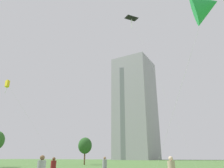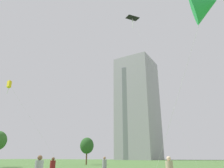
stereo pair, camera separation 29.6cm
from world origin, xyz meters
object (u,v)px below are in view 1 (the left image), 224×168
(person_standing_4, at_px, (105,166))
(distant_highrise_1, at_px, (136,114))
(distant_highrise_0, at_px, (135,107))
(person_standing_5, at_px, (53,168))
(kite_flying_2, at_px, (7,84))
(kite_flying_0, at_px, (132,19))
(kite_flying_1, at_px, (206,6))
(park_tree_0, at_px, (85,146))

(person_standing_4, relative_size, distant_highrise_1, 0.03)
(distant_highrise_0, bearing_deg, person_standing_5, -69.46)
(kite_flying_2, bearing_deg, distant_highrise_1, 90.88)
(kite_flying_0, height_order, kite_flying_2, kite_flying_0)
(kite_flying_1, height_order, park_tree_0, kite_flying_1)
(person_standing_5, bearing_deg, park_tree_0, -150.79)
(person_standing_5, bearing_deg, person_standing_4, 159.74)
(kite_flying_0, relative_size, distant_highrise_1, 0.51)
(person_standing_5, height_order, kite_flying_0, kite_flying_0)
(person_standing_5, bearing_deg, kite_flying_0, -177.01)
(kite_flying_1, bearing_deg, person_standing_4, 163.73)
(park_tree_0, xyz_separation_m, distant_highrise_1, (-8.30, 88.29, 24.80))
(distant_highrise_1, bearing_deg, park_tree_0, -92.15)
(person_standing_4, height_order, distant_highrise_1, distant_highrise_1)
(person_standing_4, xyz_separation_m, kite_flying_0, (-1.26, 17.25, 27.95))
(distant_highrise_0, bearing_deg, person_standing_4, -68.01)
(person_standing_4, distance_m, kite_flying_1, 15.84)
(kite_flying_2, relative_size, distant_highrise_1, 0.27)
(person_standing_4, distance_m, distant_highrise_0, 122.38)
(kite_flying_0, relative_size, kite_flying_2, 1.92)
(kite_flying_1, height_order, kite_flying_2, kite_flying_2)
(park_tree_0, bearing_deg, kite_flying_2, -108.86)
(person_standing_5, xyz_separation_m, kite_flying_2, (-21.33, 13.81, 13.56))
(park_tree_0, bearing_deg, person_standing_5, -66.20)
(kite_flying_2, distance_m, distant_highrise_0, 107.75)
(person_standing_5, bearing_deg, kite_flying_2, -117.52)
(person_standing_5, distance_m, park_tree_0, 36.53)
(kite_flying_2, bearing_deg, person_standing_5, -32.93)
(park_tree_0, height_order, distant_highrise_1, distant_highrise_1)
(kite_flying_0, bearing_deg, distant_highrise_1, 103.47)
(person_standing_4, relative_size, kite_flying_0, 0.06)
(person_standing_4, height_order, kite_flying_0, kite_flying_0)
(person_standing_4, xyz_separation_m, distant_highrise_1, (-25.15, 117.04, 28.10))
(kite_flying_0, relative_size, park_tree_0, 4.73)
(distant_highrise_0, bearing_deg, park_tree_0, -74.86)
(person_standing_5, xyz_separation_m, distant_highrise_1, (-22.98, 121.57, 28.12))
(person_standing_4, relative_size, park_tree_0, 0.29)
(park_tree_0, bearing_deg, distant_highrise_1, 95.37)
(distant_highrise_1, bearing_deg, person_standing_5, -86.81)
(person_standing_4, xyz_separation_m, kite_flying_2, (-23.51, 9.28, 13.54))
(kite_flying_1, xyz_separation_m, distant_highrise_1, (-34.90, 119.88, 15.95))
(person_standing_4, distance_m, kite_flying_2, 28.67)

